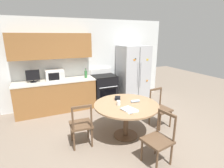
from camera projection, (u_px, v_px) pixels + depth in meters
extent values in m
plane|color=gray|center=(130.00, 143.00, 3.55)|extent=(14.00, 14.00, 0.00)
cube|color=silver|center=(89.00, 62.00, 5.52)|extent=(5.20, 0.10, 2.60)
cube|color=#936033|center=(51.00, 46.00, 4.75)|extent=(2.17, 0.34, 0.68)
cube|color=#936033|center=(57.00, 96.00, 5.00)|extent=(2.17, 0.62, 0.86)
cube|color=beige|center=(55.00, 81.00, 4.88)|extent=(2.20, 0.64, 0.03)
cube|color=#B2B5BA|center=(133.00, 73.00, 5.77)|extent=(0.91, 0.76, 1.81)
cube|color=#333333|center=(139.00, 76.00, 5.43)|extent=(0.01, 0.01, 1.74)
cylinder|color=silver|center=(138.00, 75.00, 5.38)|extent=(0.02, 0.02, 0.76)
cylinder|color=silver|center=(141.00, 74.00, 5.42)|extent=(0.02, 0.02, 0.76)
cube|color=yellow|center=(147.00, 60.00, 5.41)|extent=(0.07, 0.01, 0.05)
cube|color=orange|center=(134.00, 60.00, 5.22)|extent=(0.06, 0.01, 0.05)
cube|color=orange|center=(147.00, 81.00, 5.60)|extent=(0.07, 0.02, 0.05)
cube|color=black|center=(136.00, 59.00, 5.22)|extent=(0.05, 0.01, 0.04)
cube|color=black|center=(104.00, 90.00, 5.55)|extent=(0.71, 0.64, 0.90)
cube|color=black|center=(108.00, 96.00, 5.29)|extent=(0.51, 0.01, 0.40)
cylinder|color=silver|center=(109.00, 87.00, 5.19)|extent=(0.58, 0.02, 0.02)
cube|color=black|center=(104.00, 76.00, 5.42)|extent=(0.71, 0.64, 0.02)
cube|color=white|center=(101.00, 71.00, 5.65)|extent=(0.71, 0.06, 0.16)
cube|color=white|center=(55.00, 75.00, 4.89)|extent=(0.49, 0.35, 0.29)
cube|color=black|center=(54.00, 77.00, 4.72)|extent=(0.28, 0.01, 0.20)
cube|color=silver|center=(62.00, 76.00, 4.81)|extent=(0.10, 0.01, 0.21)
cylinder|color=black|center=(34.00, 82.00, 4.70)|extent=(0.16, 0.16, 0.02)
cylinder|color=black|center=(33.00, 81.00, 4.70)|extent=(0.03, 0.03, 0.04)
cube|color=black|center=(33.00, 75.00, 4.65)|extent=(0.34, 0.05, 0.27)
cylinder|color=#2D6B38|center=(86.00, 75.00, 5.17)|extent=(0.08, 0.08, 0.20)
cylinder|color=#2D6B38|center=(86.00, 70.00, 5.13)|extent=(0.03, 0.03, 0.08)
cylinder|color=#262626|center=(86.00, 68.00, 5.12)|extent=(0.04, 0.04, 0.01)
cylinder|color=#997551|center=(126.00, 105.00, 3.64)|extent=(1.35, 1.35, 0.03)
cylinder|color=brown|center=(126.00, 120.00, 3.73)|extent=(0.11, 0.11, 0.68)
cylinder|color=brown|center=(126.00, 135.00, 3.83)|extent=(0.52, 0.52, 0.03)
cube|color=brown|center=(161.00, 109.00, 4.13)|extent=(0.47, 0.47, 0.04)
cylinder|color=brown|center=(170.00, 119.00, 4.14)|extent=(0.04, 0.04, 0.41)
cylinder|color=brown|center=(160.00, 123.00, 3.97)|extent=(0.04, 0.04, 0.41)
cylinder|color=brown|center=(160.00, 114.00, 4.42)|extent=(0.04, 0.04, 0.41)
cylinder|color=brown|center=(149.00, 117.00, 4.25)|extent=(0.04, 0.04, 0.41)
cylinder|color=brown|center=(161.00, 96.00, 4.31)|extent=(0.04, 0.04, 0.45)
cylinder|color=brown|center=(150.00, 99.00, 4.14)|extent=(0.04, 0.04, 0.45)
cube|color=brown|center=(156.00, 89.00, 4.17)|extent=(0.35, 0.08, 0.04)
cube|color=brown|center=(157.00, 141.00, 2.90)|extent=(0.48, 0.48, 0.04)
cylinder|color=brown|center=(157.00, 162.00, 2.73)|extent=(0.04, 0.04, 0.41)
cylinder|color=brown|center=(142.00, 150.00, 3.01)|extent=(0.04, 0.04, 0.41)
cylinder|color=brown|center=(171.00, 154.00, 2.92)|extent=(0.04, 0.04, 0.41)
cylinder|color=brown|center=(156.00, 144.00, 3.19)|extent=(0.04, 0.04, 0.41)
cylinder|color=brown|center=(175.00, 129.00, 2.80)|extent=(0.04, 0.04, 0.45)
cylinder|color=brown|center=(158.00, 120.00, 3.08)|extent=(0.04, 0.04, 0.45)
cube|color=brown|center=(167.00, 113.00, 2.88)|extent=(0.09, 0.35, 0.04)
cube|color=brown|center=(81.00, 125.00, 3.43)|extent=(0.45, 0.45, 0.04)
cylinder|color=brown|center=(71.00, 132.00, 3.59)|extent=(0.04, 0.04, 0.41)
cylinder|color=brown|center=(88.00, 129.00, 3.70)|extent=(0.04, 0.04, 0.41)
cylinder|color=brown|center=(74.00, 141.00, 3.27)|extent=(0.04, 0.04, 0.41)
cylinder|color=brown|center=(92.00, 138.00, 3.39)|extent=(0.04, 0.04, 0.41)
cylinder|color=brown|center=(73.00, 119.00, 3.13)|extent=(0.04, 0.04, 0.45)
cylinder|color=brown|center=(91.00, 116.00, 3.25)|extent=(0.04, 0.04, 0.45)
cube|color=brown|center=(82.00, 107.00, 3.13)|extent=(0.35, 0.06, 0.04)
cylinder|color=silver|center=(119.00, 103.00, 3.58)|extent=(0.08, 0.08, 0.09)
cylinder|color=red|center=(119.00, 104.00, 3.59)|extent=(0.07, 0.07, 0.05)
cylinder|color=#A3BCDB|center=(135.00, 101.00, 3.73)|extent=(0.19, 0.08, 0.05)
cube|color=black|center=(118.00, 99.00, 3.87)|extent=(0.15, 0.14, 0.03)
cube|color=black|center=(118.00, 98.00, 3.89)|extent=(0.15, 0.14, 0.06)
cube|color=white|center=(129.00, 110.00, 3.33)|extent=(0.25, 0.32, 0.01)
cube|color=beige|center=(129.00, 110.00, 3.33)|extent=(0.27, 0.34, 0.01)
cube|color=silver|center=(129.00, 109.00, 3.33)|extent=(0.29, 0.35, 0.01)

